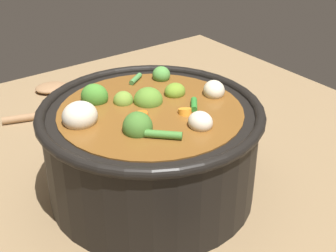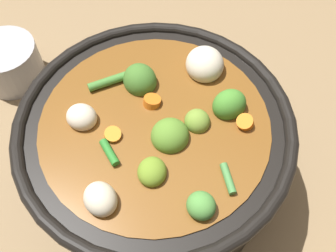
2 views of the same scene
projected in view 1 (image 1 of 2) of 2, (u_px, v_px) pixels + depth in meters
The scene contains 3 objects.
ground_plane at pixel (152, 191), 0.76m from camera, with size 1.10×1.10×0.00m, color #8C704C.
cooking_pot at pixel (151, 148), 0.72m from camera, with size 0.33×0.33×0.17m.
wooden_spoon at pixel (55, 98), 1.03m from camera, with size 0.20×0.21×0.02m.
Camera 1 is at (-0.51, 0.34, 0.46)m, focal length 51.26 mm.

